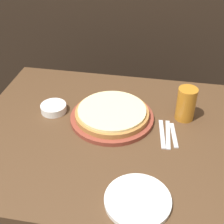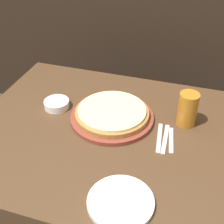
{
  "view_description": "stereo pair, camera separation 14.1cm",
  "coord_description": "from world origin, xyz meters",
  "px_view_note": "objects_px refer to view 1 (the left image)",
  "views": [
    {
      "loc": [
        0.19,
        -1.03,
        1.59
      ],
      "look_at": [
        -0.01,
        0.09,
        0.76
      ],
      "focal_mm": 50.0,
      "sensor_mm": 36.0,
      "label": 1
    },
    {
      "loc": [
        0.33,
        -1.0,
        1.59
      ],
      "look_at": [
        -0.01,
        0.09,
        0.76
      ],
      "focal_mm": 50.0,
      "sensor_mm": 36.0,
      "label": 2
    }
  ],
  "objects_px": {
    "dinner_plate": "(138,200)",
    "spoon": "(174,135)",
    "beer_glass": "(186,103)",
    "fork": "(162,134)",
    "pizza_on_board": "(112,115)",
    "dinner_knife": "(168,134)",
    "side_bowl": "(54,108)"
  },
  "relations": [
    {
      "from": "side_bowl",
      "to": "spoon",
      "type": "relative_size",
      "value": 0.75
    },
    {
      "from": "beer_glass",
      "to": "fork",
      "type": "bearing_deg",
      "value": -123.96
    },
    {
      "from": "side_bowl",
      "to": "fork",
      "type": "height_order",
      "value": "side_bowl"
    },
    {
      "from": "beer_glass",
      "to": "side_bowl",
      "type": "bearing_deg",
      "value": -174.48
    },
    {
      "from": "beer_glass",
      "to": "spoon",
      "type": "distance_m",
      "value": 0.17
    },
    {
      "from": "dinner_knife",
      "to": "side_bowl",
      "type": "bearing_deg",
      "value": 171.77
    },
    {
      "from": "beer_glass",
      "to": "spoon",
      "type": "bearing_deg",
      "value": -107.16
    },
    {
      "from": "fork",
      "to": "spoon",
      "type": "xyz_separation_m",
      "value": [
        0.05,
        0.0,
        0.0
      ]
    },
    {
      "from": "dinner_knife",
      "to": "pizza_on_board",
      "type": "bearing_deg",
      "value": 165.39
    },
    {
      "from": "pizza_on_board",
      "to": "spoon",
      "type": "height_order",
      "value": "pizza_on_board"
    },
    {
      "from": "beer_glass",
      "to": "dinner_knife",
      "type": "bearing_deg",
      "value": -116.16
    },
    {
      "from": "side_bowl",
      "to": "fork",
      "type": "relative_size",
      "value": 0.63
    },
    {
      "from": "fork",
      "to": "dinner_plate",
      "type": "bearing_deg",
      "value": -99.5
    },
    {
      "from": "pizza_on_board",
      "to": "fork",
      "type": "height_order",
      "value": "pizza_on_board"
    },
    {
      "from": "dinner_plate",
      "to": "spoon",
      "type": "relative_size",
      "value": 1.41
    },
    {
      "from": "fork",
      "to": "side_bowl",
      "type": "bearing_deg",
      "value": 171.38
    },
    {
      "from": "side_bowl",
      "to": "dinner_knife",
      "type": "relative_size",
      "value": 0.64
    },
    {
      "from": "side_bowl",
      "to": "fork",
      "type": "xyz_separation_m",
      "value": [
        0.52,
        -0.08,
        -0.02
      ]
    },
    {
      "from": "pizza_on_board",
      "to": "beer_glass",
      "type": "height_order",
      "value": "beer_glass"
    },
    {
      "from": "pizza_on_board",
      "to": "dinner_plate",
      "type": "xyz_separation_m",
      "value": [
        0.17,
        -0.44,
        -0.02
      ]
    },
    {
      "from": "pizza_on_board",
      "to": "side_bowl",
      "type": "bearing_deg",
      "value": 177.77
    },
    {
      "from": "dinner_knife",
      "to": "dinner_plate",
      "type": "bearing_deg",
      "value": -103.17
    },
    {
      "from": "dinner_plate",
      "to": "dinner_knife",
      "type": "distance_m",
      "value": 0.38
    },
    {
      "from": "beer_glass",
      "to": "fork",
      "type": "height_order",
      "value": "beer_glass"
    },
    {
      "from": "side_bowl",
      "to": "spoon",
      "type": "distance_m",
      "value": 0.57
    },
    {
      "from": "pizza_on_board",
      "to": "beer_glass",
      "type": "bearing_deg",
      "value": 12.13
    },
    {
      "from": "dinner_plate",
      "to": "side_bowl",
      "type": "xyz_separation_m",
      "value": [
        -0.45,
        0.45,
        0.01
      ]
    },
    {
      "from": "side_bowl",
      "to": "spoon",
      "type": "xyz_separation_m",
      "value": [
        0.57,
        -0.08,
        -0.02
      ]
    },
    {
      "from": "dinner_knife",
      "to": "spoon",
      "type": "bearing_deg",
      "value": 0.0
    },
    {
      "from": "fork",
      "to": "spoon",
      "type": "height_order",
      "value": "same"
    },
    {
      "from": "dinner_plate",
      "to": "fork",
      "type": "bearing_deg",
      "value": 80.5
    },
    {
      "from": "beer_glass",
      "to": "dinner_knife",
      "type": "relative_size",
      "value": 0.82
    }
  ]
}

